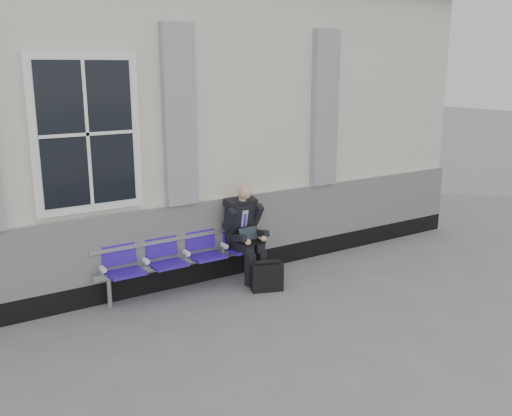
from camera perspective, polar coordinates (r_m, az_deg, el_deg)
ground at (r=6.55m, az=-14.43°, el=-14.28°), size 70.00×70.00×0.00m
station_building at (r=9.20m, az=-22.50°, el=7.78°), size 14.40×4.40×4.49m
bench at (r=8.00m, az=-7.18°, el=-4.34°), size 2.60×0.47×0.91m
businessman at (r=8.24m, az=-1.15°, el=-2.12°), size 0.57×0.77×1.41m
briefcase at (r=7.99m, az=1.12°, el=-6.86°), size 0.47×0.33×0.45m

